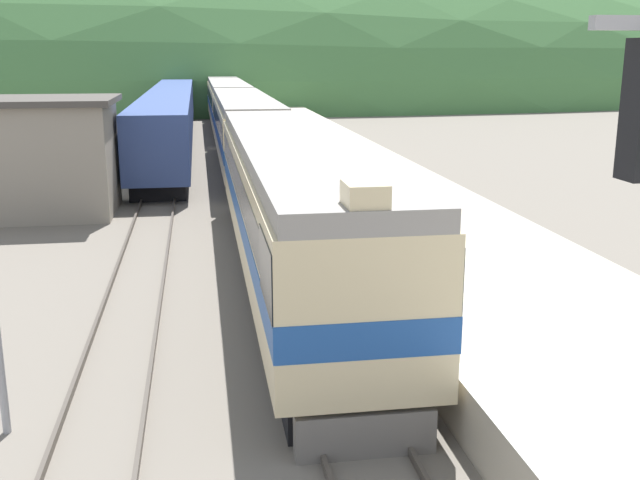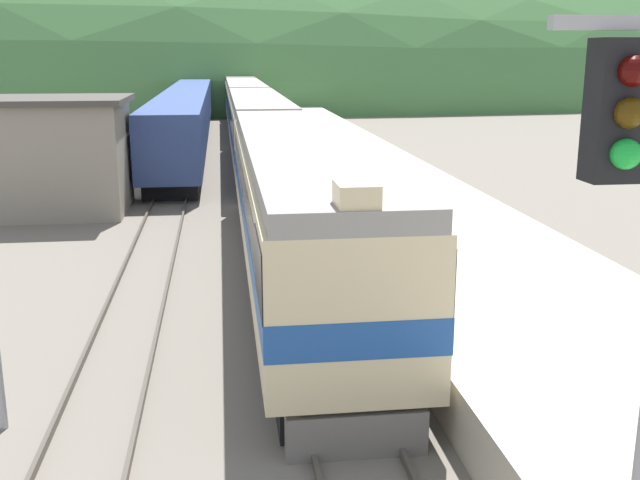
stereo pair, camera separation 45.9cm
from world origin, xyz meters
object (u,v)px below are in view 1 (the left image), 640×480
Objects in this scene: carriage_fourth at (220,92)px; siding_train at (172,115)px; carriage_third at (229,105)px; carriage_second at (244,130)px; express_train_lead_car at (291,205)px.

siding_train is (-4.36, -26.92, -0.24)m from carriage_fourth.
carriage_third is 1.00× the size of carriage_fourth.
carriage_fourth is at bearing 80.81° from siding_train.
carriage_second is 0.41× the size of siding_train.
carriage_second is (0.00, 21.05, -0.01)m from express_train_lead_car.
express_train_lead_car reaches higher than carriage_third.
express_train_lead_car is at bearing -83.02° from siding_train.
express_train_lead_car is 1.01× the size of carriage_fourth.
siding_train is at bearing -125.06° from carriage_third.
carriage_second is 1.00× the size of carriage_fourth.
carriage_third is at bearing 90.00° from carriage_second.
carriage_fourth is 0.41× the size of siding_train.
carriage_second and carriage_fourth have the same top height.
express_train_lead_car is at bearing -90.00° from carriage_second.
carriage_third is at bearing 90.00° from express_train_lead_car.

